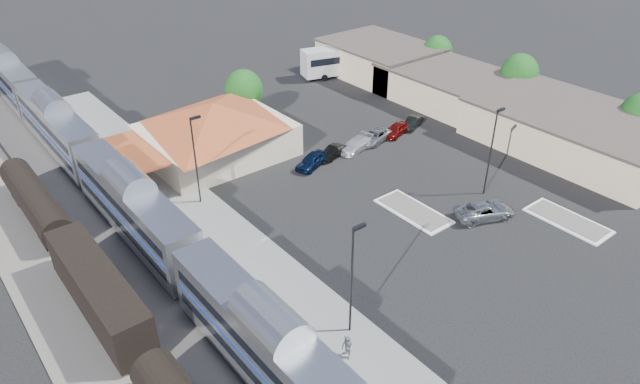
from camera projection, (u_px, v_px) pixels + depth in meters
ground at (399, 237)px, 50.54m from camera, size 280.00×280.00×0.00m
railbed at (136, 287)px, 44.66m from camera, size 16.00×100.00×0.12m
platform at (247, 255)px, 48.11m from camera, size 5.50×92.00×0.18m
passenger_train at (134, 210)px, 49.03m from camera, size 3.00×104.00×5.55m
freight_cars at (99, 293)px, 41.30m from camera, size 2.80×46.00×4.00m
station_depot at (215, 129)px, 62.55m from camera, size 18.35×12.24×6.20m
buildings_east at (474, 94)px, 73.86m from camera, size 14.40×51.40×4.80m
traffic_island_south at (413, 211)px, 53.96m from camera, size 3.30×7.50×0.21m
traffic_island_north at (568, 220)px, 52.60m from camera, size 3.30×7.50×0.21m
lamp_plat_s at (353, 272)px, 37.94m from camera, size 1.08×0.25×9.00m
lamp_plat_n at (196, 154)px, 52.67m from camera, size 1.08×0.25×9.00m
lamp_lot at (492, 145)px, 54.23m from camera, size 1.08×0.25×9.00m
tree_east_b at (519, 74)px, 74.53m from camera, size 4.94×4.94×6.96m
tree_east_c at (437, 52)px, 84.13m from camera, size 4.41×4.41×6.21m
tree_depot at (244, 90)px, 70.14m from camera, size 4.71×4.71×6.63m
suv at (484, 211)px, 52.78m from camera, size 6.21×4.60×1.57m
coach_bus at (346, 58)px, 85.51m from camera, size 13.85×6.65×4.35m
person_b at (347, 347)px, 37.87m from camera, size 0.79×0.97×1.88m
parked_car_a at (312, 161)px, 61.28m from camera, size 4.79×3.15×1.52m
parked_car_b at (333, 152)px, 63.25m from camera, size 4.09×2.31×1.28m
parked_car_c at (356, 145)px, 64.72m from camera, size 5.17×3.06×1.41m
parked_car_d at (375, 136)px, 66.64m from camera, size 5.32×3.38×1.37m
parked_car_e at (396, 130)px, 68.13m from camera, size 4.51×2.75×1.43m
parked_car_f at (413, 122)px, 70.07m from camera, size 4.19×2.72×1.30m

